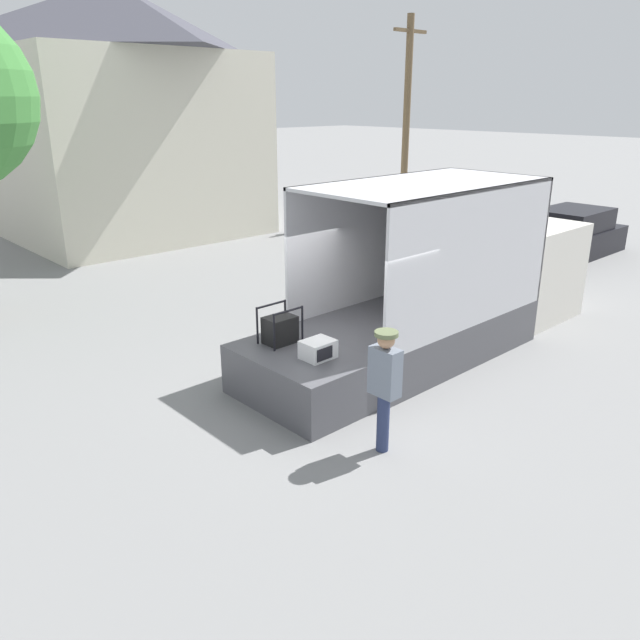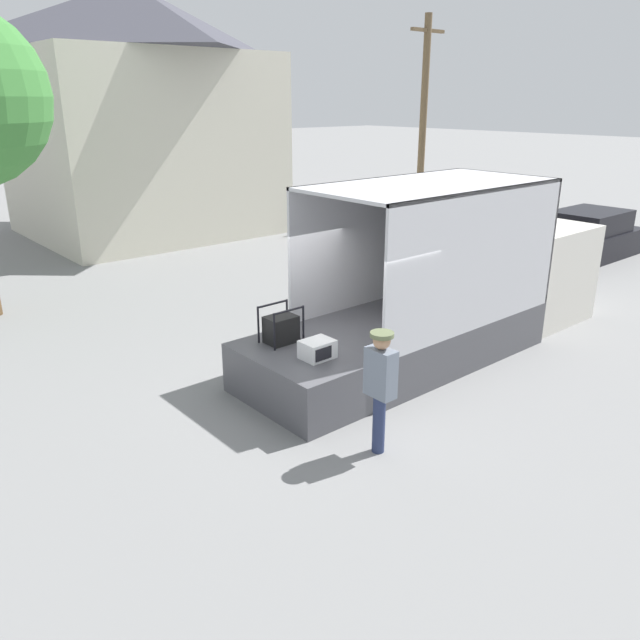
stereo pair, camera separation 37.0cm
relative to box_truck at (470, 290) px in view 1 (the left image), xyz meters
The scene contains 9 objects.
ground_plane 4.18m from the box_truck, behind, with size 160.00×160.00×0.00m, color gray.
box_truck is the anchor object (origin of this frame).
tailgate_deck 4.85m from the box_truck, behind, with size 1.49×2.30×0.87m, color #4C4C51.
microwave 4.74m from the box_truck, behind, with size 0.51×0.42×0.30m.
portable_generator 4.77m from the box_truck, behind, with size 0.65×0.49×0.64m.
worker_person 5.33m from the box_truck, 158.18° to the right, with size 0.33×0.44×1.83m.
pickup_truck_black 8.12m from the box_truck, 13.71° to the left, with size 5.43×1.89×1.49m.
house_backdrop 15.22m from the box_truck, 90.86° to the left, with size 8.48×7.75×8.53m.
utility_pole 13.58m from the box_truck, 46.29° to the left, with size 1.80×0.28×7.81m.
Camera 1 is at (-6.86, -7.15, 4.79)m, focal length 35.00 mm.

